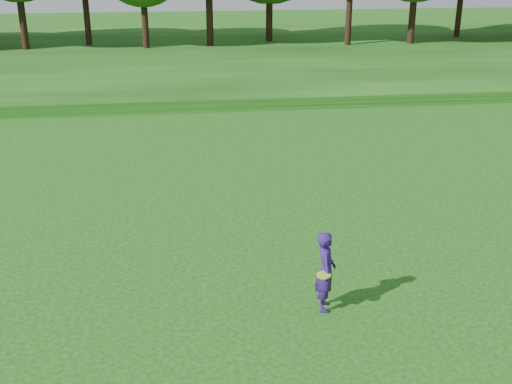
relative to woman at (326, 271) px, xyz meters
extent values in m
plane|color=#193F0C|center=(-4.23, -0.80, -0.93)|extent=(140.00, 140.00, 0.00)
cube|color=#193F0C|center=(-4.23, 33.20, -0.63)|extent=(130.00, 30.00, 0.60)
cube|color=gray|center=(-4.23, 19.20, -0.91)|extent=(130.00, 1.60, 0.04)
imported|color=navy|center=(0.00, 0.00, 0.00)|extent=(0.55, 0.74, 1.86)
cylinder|color=#A7D722|center=(-0.11, -0.30, 0.07)|extent=(0.30, 0.30, 0.05)
camera|label=1|loc=(-3.16, -12.13, 6.66)|focal=45.00mm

